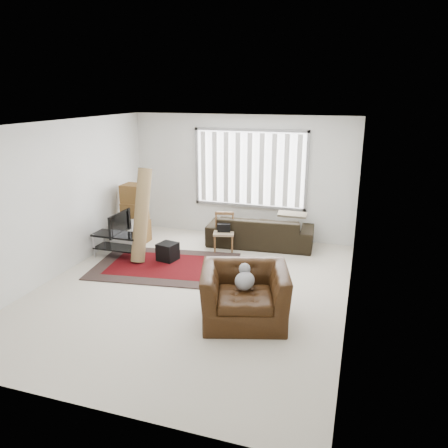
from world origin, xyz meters
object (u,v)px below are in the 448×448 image
object	(u,v)px
armchair	(245,291)
moving_boxes	(135,216)
sofa	(260,226)
tv_stand	(118,240)
side_chair	(224,230)

from	to	relation	value
armchair	moving_boxes	bearing A→B (deg)	124.44
moving_boxes	sofa	size ratio (longest dim) A/B	0.58
tv_stand	moving_boxes	distance (m)	0.94
sofa	side_chair	bearing A→B (deg)	34.79
side_chair	sofa	bearing A→B (deg)	24.50
tv_stand	sofa	bearing A→B (deg)	30.97
tv_stand	sofa	xyz separation A→B (m)	(2.53, 1.52, 0.08)
side_chair	moving_boxes	bearing A→B (deg)	168.33
tv_stand	moving_boxes	size ratio (longest dim) A/B	0.75
tv_stand	armchair	xyz separation A→B (m)	(3.05, -1.66, 0.11)
tv_stand	side_chair	xyz separation A→B (m)	(1.89, 1.00, 0.09)
sofa	tv_stand	bearing A→B (deg)	26.72
sofa	armchair	bearing A→B (deg)	95.01
tv_stand	side_chair	world-z (taller)	side_chair
moving_boxes	tv_stand	bearing A→B (deg)	-83.61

